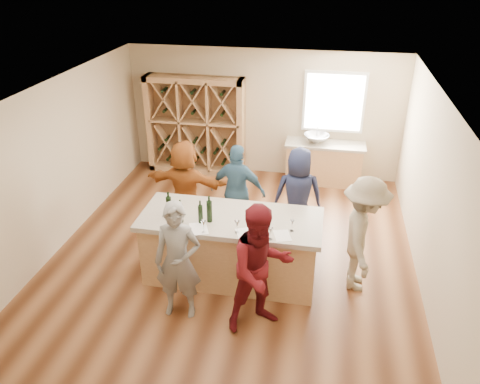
% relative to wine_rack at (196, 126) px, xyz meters
% --- Properties ---
extents(floor, '(6.00, 7.00, 0.10)m').
position_rel_wine_rack_xyz_m(floor, '(1.50, -3.27, -1.15)').
color(floor, brown).
rests_on(floor, ground).
extents(ceiling, '(6.00, 7.00, 0.10)m').
position_rel_wine_rack_xyz_m(ceiling, '(1.50, -3.27, 1.75)').
color(ceiling, white).
rests_on(ceiling, ground).
extents(wall_back, '(6.00, 0.10, 2.80)m').
position_rel_wine_rack_xyz_m(wall_back, '(1.50, 0.28, 0.30)').
color(wall_back, '#C3B08E').
rests_on(wall_back, ground).
extents(wall_front, '(6.00, 0.10, 2.80)m').
position_rel_wine_rack_xyz_m(wall_front, '(1.50, -6.82, 0.30)').
color(wall_front, '#C3B08E').
rests_on(wall_front, ground).
extents(wall_left, '(0.10, 7.00, 2.80)m').
position_rel_wine_rack_xyz_m(wall_left, '(-1.55, -3.27, 0.30)').
color(wall_left, '#C3B08E').
rests_on(wall_left, ground).
extents(wall_right, '(0.10, 7.00, 2.80)m').
position_rel_wine_rack_xyz_m(wall_right, '(4.55, -3.27, 0.30)').
color(wall_right, '#C3B08E').
rests_on(wall_right, ground).
extents(window_frame, '(1.30, 0.06, 1.30)m').
position_rel_wine_rack_xyz_m(window_frame, '(3.00, 0.20, 0.65)').
color(window_frame, white).
rests_on(window_frame, wall_back).
extents(window_pane, '(1.18, 0.01, 1.18)m').
position_rel_wine_rack_xyz_m(window_pane, '(3.00, 0.17, 0.65)').
color(window_pane, white).
rests_on(window_pane, wall_back).
extents(wine_rack, '(2.20, 0.45, 2.20)m').
position_rel_wine_rack_xyz_m(wine_rack, '(0.00, 0.00, 0.00)').
color(wine_rack, tan).
rests_on(wine_rack, floor).
extents(back_counter_base, '(1.60, 0.58, 0.86)m').
position_rel_wine_rack_xyz_m(back_counter_base, '(2.90, -0.07, -0.67)').
color(back_counter_base, tan).
rests_on(back_counter_base, floor).
extents(back_counter_top, '(1.70, 0.62, 0.06)m').
position_rel_wine_rack_xyz_m(back_counter_top, '(2.90, -0.07, -0.21)').
color(back_counter_top, '#A49986').
rests_on(back_counter_top, back_counter_base).
extents(sink, '(0.54, 0.54, 0.19)m').
position_rel_wine_rack_xyz_m(sink, '(2.70, -0.07, -0.09)').
color(sink, silver).
rests_on(sink, back_counter_top).
extents(faucet, '(0.02, 0.02, 0.30)m').
position_rel_wine_rack_xyz_m(faucet, '(2.70, 0.11, -0.03)').
color(faucet, silver).
rests_on(faucet, back_counter_top).
extents(tasting_counter_base, '(2.60, 1.00, 1.00)m').
position_rel_wine_rack_xyz_m(tasting_counter_base, '(1.59, -3.76, -0.60)').
color(tasting_counter_base, tan).
rests_on(tasting_counter_base, floor).
extents(tasting_counter_top, '(2.72, 1.12, 0.08)m').
position_rel_wine_rack_xyz_m(tasting_counter_top, '(1.59, -3.76, -0.06)').
color(tasting_counter_top, '#A49986').
rests_on(tasting_counter_top, tasting_counter_base).
extents(wine_bottle_a, '(0.09, 0.09, 0.32)m').
position_rel_wine_rack_xyz_m(wine_bottle_a, '(0.69, -3.90, 0.14)').
color(wine_bottle_a, black).
rests_on(wine_bottle_a, tasting_counter_top).
extents(wine_bottle_b, '(0.08, 0.08, 0.28)m').
position_rel_wine_rack_xyz_m(wine_bottle_b, '(0.90, -4.02, 0.12)').
color(wine_bottle_b, black).
rests_on(wine_bottle_b, tasting_counter_top).
extents(wine_bottle_d, '(0.08, 0.08, 0.28)m').
position_rel_wine_rack_xyz_m(wine_bottle_d, '(1.19, -3.99, 0.12)').
color(wine_bottle_d, black).
rests_on(wine_bottle_d, tasting_counter_top).
extents(wine_bottle_e, '(0.10, 0.10, 0.33)m').
position_rel_wine_rack_xyz_m(wine_bottle_e, '(1.31, -3.93, 0.15)').
color(wine_bottle_e, black).
rests_on(wine_bottle_e, tasting_counter_top).
extents(wine_glass_a, '(0.08, 0.08, 0.19)m').
position_rel_wine_rack_xyz_m(wine_glass_a, '(1.30, -4.24, 0.08)').
color(wine_glass_a, white).
rests_on(wine_glass_a, tasting_counter_top).
extents(wine_glass_b, '(0.10, 0.10, 0.20)m').
position_rel_wine_rack_xyz_m(wine_glass_b, '(1.77, -4.16, 0.08)').
color(wine_glass_b, white).
rests_on(wine_glass_b, tasting_counter_top).
extents(wine_glass_c, '(0.07, 0.07, 0.19)m').
position_rel_wine_rack_xyz_m(wine_glass_c, '(2.25, -4.24, 0.07)').
color(wine_glass_c, white).
rests_on(wine_glass_c, tasting_counter_top).
extents(wine_glass_d, '(0.08, 0.08, 0.17)m').
position_rel_wine_rack_xyz_m(wine_glass_d, '(2.08, -3.91, 0.07)').
color(wine_glass_d, white).
rests_on(wine_glass_d, tasting_counter_top).
extents(wine_glass_e, '(0.07, 0.07, 0.18)m').
position_rel_wine_rack_xyz_m(wine_glass_e, '(2.52, -3.97, 0.07)').
color(wine_glass_e, white).
rests_on(wine_glass_e, tasting_counter_top).
extents(tasting_menu_a, '(0.36, 0.40, 0.00)m').
position_rel_wine_rack_xyz_m(tasting_menu_a, '(1.21, -4.16, -0.02)').
color(tasting_menu_a, white).
rests_on(tasting_menu_a, tasting_counter_top).
extents(tasting_menu_b, '(0.33, 0.37, 0.00)m').
position_rel_wine_rack_xyz_m(tasting_menu_b, '(1.88, -4.17, -0.02)').
color(tasting_menu_b, white).
rests_on(tasting_menu_b, tasting_counter_top).
extents(tasting_menu_c, '(0.30, 0.35, 0.00)m').
position_rel_wine_rack_xyz_m(tasting_menu_c, '(2.40, -4.12, -0.02)').
color(tasting_menu_c, white).
rests_on(tasting_menu_c, tasting_counter_top).
extents(person_near_left, '(0.68, 0.52, 1.76)m').
position_rel_wine_rack_xyz_m(person_near_left, '(1.06, -4.71, -0.22)').
color(person_near_left, slate).
rests_on(person_near_left, floor).
extents(person_near_right, '(1.03, 0.90, 1.86)m').
position_rel_wine_rack_xyz_m(person_near_right, '(2.20, -4.73, -0.17)').
color(person_near_right, '#590F14').
rests_on(person_near_right, floor).
extents(person_server, '(0.56, 1.19, 1.82)m').
position_rel_wine_rack_xyz_m(person_server, '(3.54, -3.62, -0.19)').
color(person_server, gray).
rests_on(person_server, floor).
extents(person_far_mid, '(1.06, 0.64, 1.71)m').
position_rel_wine_rack_xyz_m(person_far_mid, '(1.45, -2.48, -0.25)').
color(person_far_mid, '#335972').
rests_on(person_far_mid, floor).
extents(person_far_right, '(0.91, 0.66, 1.71)m').
position_rel_wine_rack_xyz_m(person_far_right, '(2.50, -2.45, -0.24)').
color(person_far_right, '#191E38').
rests_on(person_far_right, floor).
extents(person_far_left, '(1.62, 0.69, 1.71)m').
position_rel_wine_rack_xyz_m(person_far_left, '(0.49, -2.47, -0.25)').
color(person_far_left, '#994C19').
rests_on(person_far_left, floor).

